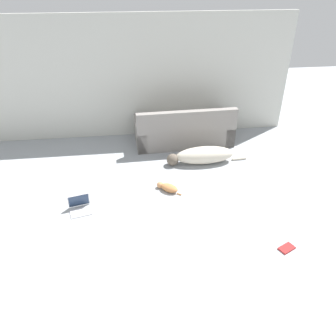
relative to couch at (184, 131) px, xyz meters
name	(u,v)px	position (x,y,z in m)	size (l,w,h in m)	color
ground_plane	(157,321)	(-1.00, -4.20, -0.27)	(20.00, 20.00, 0.00)	#999EA3
wall_back	(134,78)	(-1.00, 0.60, 1.02)	(6.87, 0.06, 2.58)	beige
couch	(184,131)	(0.00, 0.00, 0.00)	(2.10, 0.96, 0.87)	gray
dog	(202,155)	(0.22, -0.91, -0.11)	(1.62, 0.42, 0.33)	beige
cat	(168,187)	(-0.57, -1.77, -0.21)	(0.42, 0.38, 0.13)	#BC7A47
laptop_open	(80,205)	(-2.03, -2.11, -0.19)	(0.39, 0.37, 0.25)	#B7B7BC
book_red	(287,248)	(0.87, -3.36, -0.26)	(0.26, 0.22, 0.02)	maroon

